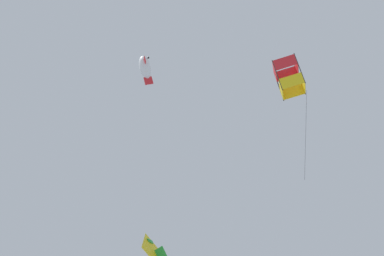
{
  "coord_description": "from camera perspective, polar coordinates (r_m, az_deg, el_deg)",
  "views": [
    {
      "loc": [
        -9.42,
        12.36,
        14.05
      ],
      "look_at": [
        0.54,
        -5.05,
        23.34
      ],
      "focal_mm": 41.67,
      "sensor_mm": 36.0,
      "label": 1
    }
  ],
  "objects": [
    {
      "name": "kite_fish_mid_left",
      "position": [
        26.01,
        -6.03,
        7.71
      ],
      "size": [
        1.25,
        1.21,
        1.97
      ],
      "rotation": [
        0.26,
        0.0,
        2.25
      ],
      "color": "white"
    },
    {
      "name": "kite_delta_highest",
      "position": [
        21.34,
        -4.59,
        -15.84
      ],
      "size": [
        3.02,
        3.7,
        8.2
      ],
      "rotation": [
        0.49,
        0.0,
        1.82
      ],
      "color": "yellow"
    },
    {
      "name": "kite_box_near_left",
      "position": [
        20.79,
        12.31,
        6.34
      ],
      "size": [
        1.6,
        1.39,
        5.97
      ],
      "rotation": [
        0.21,
        0.0,
        1.85
      ],
      "color": "red"
    }
  ]
}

